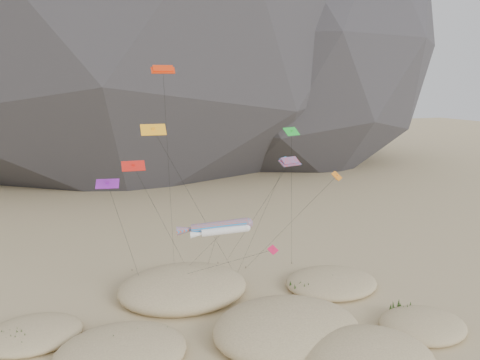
% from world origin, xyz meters
% --- Properties ---
extents(dunes, '(49.11, 39.14, 4.10)m').
position_xyz_m(dunes, '(-0.75, 4.35, 0.77)').
color(dunes, '#CCB789').
rests_on(dunes, ground).
extents(dune_grass, '(43.26, 30.07, 1.48)m').
position_xyz_m(dune_grass, '(-1.33, 3.39, 0.83)').
color(dune_grass, black).
rests_on(dune_grass, ground).
extents(kite_stakes, '(22.44, 6.77, 0.30)m').
position_xyz_m(kite_stakes, '(1.99, 23.31, 0.15)').
color(kite_stakes, '#3F2D1E').
rests_on(kite_stakes, ground).
extents(rainbow_tube_kite, '(7.74, 17.13, 12.41)m').
position_xyz_m(rainbow_tube_kite, '(-1.38, 7.52, 11.53)').
color(rainbow_tube_kite, '#FF441A').
rests_on(rainbow_tube_kite, ground).
extents(white_tube_kite, '(6.15, 17.88, 11.83)m').
position_xyz_m(white_tube_kite, '(-1.07, 6.85, 11.20)').
color(white_tube_kite, silver).
rests_on(white_tube_kite, ground).
extents(orange_parafoil, '(4.13, 11.75, 27.94)m').
position_xyz_m(orange_parafoil, '(-4.73, 16.59, 27.10)').
color(orange_parafoil, red).
rests_on(orange_parafoil, ground).
extents(multi_parafoil, '(2.97, 18.19, 17.94)m').
position_xyz_m(multi_parafoil, '(7.70, 9.70, 17.26)').
color(multi_parafoil, red).
rests_on(multi_parafoil, ground).
extents(delta_kites, '(28.60, 17.50, 21.99)m').
position_xyz_m(delta_kites, '(0.11, 10.83, 16.66)').
color(delta_kites, orange).
rests_on(delta_kites, ground).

